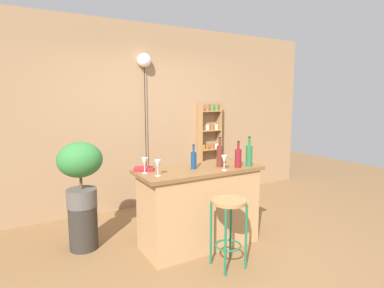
# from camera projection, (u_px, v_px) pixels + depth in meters

# --- Properties ---
(ground) EXTENTS (12.00, 12.00, 0.00)m
(ground) POSITION_uv_depth(u_px,v_px,m) (213.00, 255.00, 3.42)
(ground) COLOR brown
(back_wall) EXTENTS (6.40, 0.10, 2.80)m
(back_wall) POSITION_uv_depth(u_px,v_px,m) (144.00, 117.00, 4.89)
(back_wall) COLOR #997551
(back_wall) RESTS_ON ground
(kitchen_counter) EXTENTS (1.42, 0.61, 0.91)m
(kitchen_counter) POSITION_uv_depth(u_px,v_px,m) (199.00, 206.00, 3.61)
(kitchen_counter) COLOR tan
(kitchen_counter) RESTS_ON ground
(bar_stool) EXTENTS (0.35, 0.35, 0.70)m
(bar_stool) POSITION_uv_depth(u_px,v_px,m) (229.00, 217.00, 3.12)
(bar_stool) COLOR #196642
(bar_stool) RESTS_ON ground
(spice_shelf) EXTENTS (0.41, 0.14, 1.64)m
(spice_shelf) POSITION_uv_depth(u_px,v_px,m) (210.00, 147.00, 5.41)
(spice_shelf) COLOR #9E7042
(spice_shelf) RESTS_ON ground
(plant_stool) EXTENTS (0.31, 0.31, 0.49)m
(plant_stool) POSITION_uv_depth(u_px,v_px,m) (83.00, 227.00, 3.55)
(plant_stool) COLOR #2D2823
(plant_stool) RESTS_ON ground
(potted_plant) EXTENTS (0.49, 0.44, 0.72)m
(potted_plant) POSITION_uv_depth(u_px,v_px,m) (80.00, 168.00, 3.45)
(potted_plant) COLOR #514C47
(potted_plant) RESTS_ON plant_stool
(bottle_vinegar) EXTENTS (0.08, 0.08, 0.30)m
(bottle_vinegar) POSITION_uv_depth(u_px,v_px,m) (238.00, 158.00, 3.56)
(bottle_vinegar) COLOR maroon
(bottle_vinegar) RESTS_ON kitchen_counter
(bottle_soda_blue) EXTENTS (0.06, 0.06, 0.28)m
(bottle_soda_blue) POSITION_uv_depth(u_px,v_px,m) (194.00, 160.00, 3.49)
(bottle_soda_blue) COLOR navy
(bottle_soda_blue) RESTS_ON kitchen_counter
(bottle_sauce_amber) EXTENTS (0.08, 0.08, 0.35)m
(bottle_sauce_amber) POSITION_uv_depth(u_px,v_px,m) (249.00, 155.00, 3.63)
(bottle_sauce_amber) COLOR #236638
(bottle_sauce_amber) RESTS_ON kitchen_counter
(bottle_spirits_clear) EXTENTS (0.07, 0.07, 0.34)m
(bottle_spirits_clear) POSITION_uv_depth(u_px,v_px,m) (220.00, 156.00, 3.60)
(bottle_spirits_clear) COLOR #5B2319
(bottle_spirits_clear) RESTS_ON kitchen_counter
(wine_glass_left) EXTENTS (0.07, 0.07, 0.16)m
(wine_glass_left) POSITION_uv_depth(u_px,v_px,m) (158.00, 165.00, 3.17)
(wine_glass_left) COLOR silver
(wine_glass_left) RESTS_ON kitchen_counter
(wine_glass_center) EXTENTS (0.07, 0.07, 0.16)m
(wine_glass_center) POSITION_uv_depth(u_px,v_px,m) (224.00, 160.00, 3.43)
(wine_glass_center) COLOR silver
(wine_glass_center) RESTS_ON kitchen_counter
(wine_glass_right) EXTENTS (0.07, 0.07, 0.16)m
(wine_glass_right) POSITION_uv_depth(u_px,v_px,m) (145.00, 162.00, 3.29)
(wine_glass_right) COLOR silver
(wine_glass_right) RESTS_ON kitchen_counter
(cookbook) EXTENTS (0.25, 0.23, 0.03)m
(cookbook) POSITION_uv_depth(u_px,v_px,m) (144.00, 169.00, 3.42)
(cookbook) COLOR maroon
(cookbook) RESTS_ON kitchen_counter
(pendant_globe_light) EXTENTS (0.21, 0.21, 2.35)m
(pendant_globe_light) POSITION_uv_depth(u_px,v_px,m) (144.00, 63.00, 4.67)
(pendant_globe_light) COLOR black
(pendant_globe_light) RESTS_ON ground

